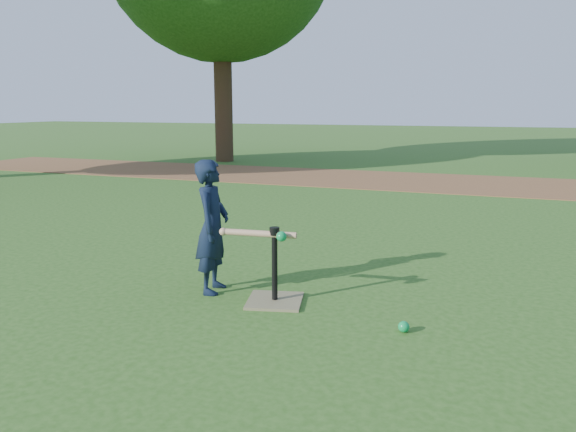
% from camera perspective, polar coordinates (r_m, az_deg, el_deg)
% --- Properties ---
extents(ground, '(80.00, 80.00, 0.00)m').
position_cam_1_polar(ground, '(4.66, 3.48, -8.32)').
color(ground, '#285116').
rests_on(ground, ground).
extents(dirt_strip, '(24.00, 3.00, 0.01)m').
position_cam_1_polar(dirt_strip, '(11.87, 14.34, 3.36)').
color(dirt_strip, brown).
rests_on(dirt_strip, ground).
extents(child, '(0.34, 0.45, 1.12)m').
position_cam_1_polar(child, '(4.71, -7.69, -1.08)').
color(child, black).
rests_on(child, ground).
extents(wiffle_ball_ground, '(0.08, 0.08, 0.08)m').
position_cam_1_polar(wiffle_ball_ground, '(4.06, 11.68, -10.96)').
color(wiffle_ball_ground, '#0C8B42').
rests_on(wiffle_ball_ground, ground).
extents(batting_tee, '(0.52, 0.52, 0.61)m').
position_cam_1_polar(batting_tee, '(4.52, -1.36, -7.42)').
color(batting_tee, olive).
rests_on(batting_tee, ground).
extents(swing_action, '(0.63, 0.15, 0.08)m').
position_cam_1_polar(swing_action, '(4.41, -2.86, -1.83)').
color(swing_action, tan).
rests_on(swing_action, ground).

